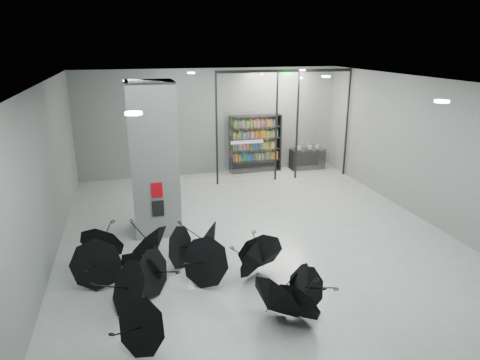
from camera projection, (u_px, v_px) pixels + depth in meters
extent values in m
plane|color=gray|center=(267.00, 251.00, 10.73)|extent=(14.00, 14.00, 0.00)
cube|color=slate|center=(271.00, 86.00, 9.52)|extent=(10.00, 14.00, 0.02)
cube|color=#5C5F5D|center=(211.00, 122.00, 16.58)|extent=(10.00, 0.02, 4.00)
cube|color=#5C5F5D|center=(37.00, 191.00, 8.93)|extent=(0.02, 14.00, 4.00)
cube|color=#5C5F5D|center=(452.00, 159.00, 11.33)|extent=(0.02, 14.00, 4.00)
cube|color=slate|center=(154.00, 159.00, 11.37)|extent=(1.20, 1.20, 4.00)
cube|color=#A50A07|center=(157.00, 190.00, 11.00)|extent=(0.28, 0.04, 0.38)
cube|color=black|center=(158.00, 208.00, 11.15)|extent=(0.30, 0.03, 0.42)
cube|color=#0CE533|center=(288.00, 75.00, 15.04)|extent=(0.30, 0.06, 0.15)
cube|color=silver|center=(247.00, 128.00, 15.44)|extent=(2.20, 0.02, 3.95)
cube|color=silver|center=(322.00, 124.00, 16.14)|extent=(2.00, 0.02, 3.95)
cube|color=black|center=(217.00, 130.00, 15.18)|extent=(0.06, 0.06, 4.00)
cube|color=black|center=(276.00, 127.00, 15.71)|extent=(0.06, 0.06, 4.00)
cube|color=black|center=(297.00, 126.00, 15.90)|extent=(0.06, 0.06, 4.00)
cube|color=black|center=(347.00, 123.00, 16.38)|extent=(0.06, 0.06, 4.00)
cube|color=black|center=(286.00, 71.00, 15.19)|extent=(5.00, 0.08, 0.10)
cube|color=black|center=(307.00, 159.00, 17.59)|extent=(1.38, 0.59, 0.82)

